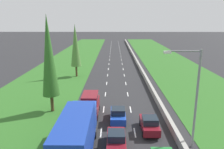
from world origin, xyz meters
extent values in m
plane|color=#28282B|center=(0.00, 60.00, 0.00)|extent=(300.00, 300.00, 0.00)
cube|color=#2D6623|center=(-12.65, 60.00, 0.02)|extent=(14.00, 140.00, 0.04)
cube|color=#2D6623|center=(14.35, 60.00, 0.02)|extent=(14.00, 140.00, 0.04)
cube|color=#9E9B93|center=(5.70, 60.00, 0.42)|extent=(0.44, 120.00, 0.85)
cube|color=white|center=(-1.75, 21.00, 0.01)|extent=(0.14, 2.00, 0.01)
cube|color=white|center=(-1.75, 27.00, 0.01)|extent=(0.14, 2.00, 0.01)
cube|color=white|center=(-1.75, 33.00, 0.01)|extent=(0.14, 2.00, 0.01)
cube|color=white|center=(-1.75, 39.00, 0.01)|extent=(0.14, 2.00, 0.01)
cube|color=white|center=(-1.75, 45.00, 0.01)|extent=(0.14, 2.00, 0.01)
cube|color=white|center=(-1.75, 51.00, 0.01)|extent=(0.14, 2.00, 0.01)
cube|color=white|center=(-1.75, 57.00, 0.01)|extent=(0.14, 2.00, 0.01)
cube|color=white|center=(-1.75, 63.00, 0.01)|extent=(0.14, 2.00, 0.01)
cube|color=white|center=(-1.75, 69.00, 0.01)|extent=(0.14, 2.00, 0.01)
cube|color=white|center=(-1.75, 75.00, 0.01)|extent=(0.14, 2.00, 0.01)
cube|color=white|center=(-1.75, 81.00, 0.01)|extent=(0.14, 2.00, 0.01)
cube|color=white|center=(-1.75, 87.00, 0.01)|extent=(0.14, 2.00, 0.01)
cube|color=white|center=(-1.75, 93.00, 0.01)|extent=(0.14, 2.00, 0.01)
cube|color=white|center=(-1.75, 99.00, 0.01)|extent=(0.14, 2.00, 0.01)
cube|color=white|center=(-1.75, 105.00, 0.01)|extent=(0.14, 2.00, 0.01)
cube|color=white|center=(-1.75, 111.00, 0.01)|extent=(0.14, 2.00, 0.01)
cube|color=white|center=(-1.75, 117.00, 0.01)|extent=(0.14, 2.00, 0.01)
cube|color=white|center=(1.75, 21.00, 0.01)|extent=(0.14, 2.00, 0.01)
cube|color=white|center=(1.75, 27.00, 0.01)|extent=(0.14, 2.00, 0.01)
cube|color=white|center=(1.75, 33.00, 0.01)|extent=(0.14, 2.00, 0.01)
cube|color=white|center=(1.75, 39.00, 0.01)|extent=(0.14, 2.00, 0.01)
cube|color=white|center=(1.75, 45.00, 0.01)|extent=(0.14, 2.00, 0.01)
cube|color=white|center=(1.75, 51.00, 0.01)|extent=(0.14, 2.00, 0.01)
cube|color=white|center=(1.75, 57.00, 0.01)|extent=(0.14, 2.00, 0.01)
cube|color=white|center=(1.75, 63.00, 0.01)|extent=(0.14, 2.00, 0.01)
cube|color=white|center=(1.75, 69.00, 0.01)|extent=(0.14, 2.00, 0.01)
cube|color=white|center=(1.75, 75.00, 0.01)|extent=(0.14, 2.00, 0.01)
cube|color=white|center=(1.75, 81.00, 0.01)|extent=(0.14, 2.00, 0.01)
cube|color=white|center=(1.75, 87.00, 0.01)|extent=(0.14, 2.00, 0.01)
cube|color=white|center=(1.75, 93.00, 0.01)|extent=(0.14, 2.00, 0.01)
cube|color=white|center=(1.75, 99.00, 0.01)|extent=(0.14, 2.00, 0.01)
cube|color=white|center=(1.75, 105.00, 0.01)|extent=(0.14, 2.00, 0.01)
cube|color=white|center=(1.75, 111.00, 0.01)|extent=(0.14, 2.00, 0.01)
cube|color=white|center=(1.75, 117.00, 0.01)|extent=(0.14, 2.00, 0.01)
cube|color=maroon|center=(-0.20, 18.24, 0.70)|extent=(1.68, 3.90, 0.76)
cube|color=#19232D|center=(-0.20, 17.94, 1.40)|extent=(1.52, 1.60, 0.64)
cylinder|color=black|center=(-0.96, 19.44, 0.32)|extent=(0.22, 0.64, 0.64)
cylinder|color=black|center=(0.56, 19.44, 0.32)|extent=(0.22, 0.64, 0.64)
cube|color=#1E47B7|center=(0.05, 23.63, 0.70)|extent=(1.68, 3.90, 0.76)
cube|color=#19232D|center=(0.05, 23.33, 1.40)|extent=(1.52, 1.60, 0.64)
cylinder|color=black|center=(-0.71, 24.84, 0.32)|extent=(0.22, 0.64, 0.64)
cylinder|color=black|center=(0.81, 24.84, 0.32)|extent=(0.22, 0.64, 0.64)
cylinder|color=black|center=(-0.71, 22.42, 0.32)|extent=(0.22, 0.64, 0.64)
cylinder|color=black|center=(0.81, 22.42, 0.32)|extent=(0.22, 0.64, 0.64)
cube|color=maroon|center=(3.27, 21.34, 0.70)|extent=(1.68, 3.90, 0.76)
cube|color=#19232D|center=(3.27, 21.04, 1.40)|extent=(1.52, 1.60, 0.64)
cylinder|color=black|center=(2.51, 22.55, 0.32)|extent=(0.22, 0.64, 0.64)
cylinder|color=black|center=(4.03, 22.55, 0.32)|extent=(0.22, 0.64, 0.64)
cylinder|color=black|center=(2.51, 20.13, 0.32)|extent=(0.22, 0.64, 0.64)
cylinder|color=black|center=(4.03, 20.13, 0.32)|extent=(0.22, 0.64, 0.64)
cube|color=#1E47B7|center=(-3.39, 20.21, 2.13)|extent=(2.40, 2.20, 2.50)
cube|color=#19389E|center=(-3.39, 15.51, 2.53)|extent=(2.44, 7.20, 3.30)
cylinder|color=black|center=(-4.51, 19.91, 0.32)|extent=(0.22, 0.64, 0.64)
cylinder|color=black|center=(-2.27, 19.91, 0.32)|extent=(0.22, 0.64, 0.64)
cube|color=maroon|center=(-3.26, 25.32, 1.02)|extent=(1.90, 4.90, 1.40)
cube|color=maroon|center=(-3.26, 25.02, 2.27)|extent=(1.80, 3.10, 1.10)
cylinder|color=black|center=(-4.13, 26.84, 0.32)|extent=(0.22, 0.64, 0.64)
cylinder|color=black|center=(-2.39, 26.84, 0.32)|extent=(0.22, 0.64, 0.64)
cylinder|color=black|center=(-4.13, 23.80, 0.32)|extent=(0.22, 0.64, 0.64)
cylinder|color=black|center=(-2.39, 23.80, 0.32)|extent=(0.22, 0.64, 0.64)
cylinder|color=#4C3823|center=(-8.24, 26.39, 1.10)|extent=(0.40, 0.40, 2.20)
cone|color=#2D6623|center=(-8.24, 26.39, 7.15)|extent=(2.10, 2.10, 9.90)
cylinder|color=#4C3823|center=(-8.08, 43.99, 1.10)|extent=(0.40, 0.40, 2.20)
cone|color=#4C7F38|center=(-8.08, 43.99, 6.38)|extent=(2.06, 2.06, 8.35)
cylinder|color=gray|center=(6.79, 18.50, 4.50)|extent=(0.20, 0.20, 9.00)
cylinder|color=gray|center=(5.39, 18.50, 8.85)|extent=(2.80, 0.12, 0.12)
cube|color=silver|center=(3.99, 18.50, 8.75)|extent=(0.60, 0.28, 0.20)
camera|label=1|loc=(-0.42, 0.42, 11.39)|focal=35.21mm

